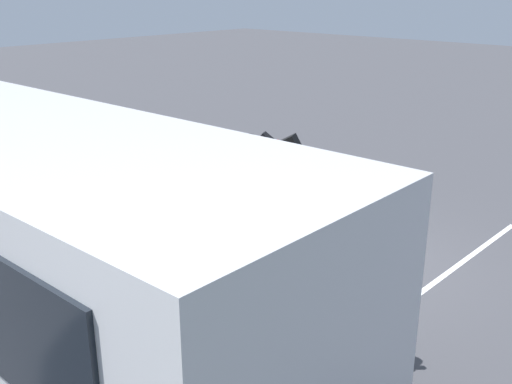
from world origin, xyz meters
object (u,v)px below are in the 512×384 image
(spectator_far_right, at_px, (108,199))
(spectator_left, at_px, (257,257))
(spectator_right, at_px, (146,223))
(traffic_cone, at_px, (376,192))
(spectator_far_left, at_px, (331,291))
(tour_bus, at_px, (5,253))
(stunt_motorcycle, at_px, (284,158))
(parked_motorcycle_silver, at_px, (342,371))
(spectator_centre, at_px, (205,229))

(spectator_far_right, bearing_deg, spectator_left, -177.85)
(spectator_left, bearing_deg, spectator_far_right, 2.15)
(spectator_right, height_order, traffic_cone, spectator_right)
(spectator_far_left, bearing_deg, traffic_cone, -64.06)
(tour_bus, relative_size, spectator_far_left, 5.33)
(spectator_far_left, relative_size, stunt_motorcycle, 0.88)
(spectator_far_left, bearing_deg, spectator_far_right, -0.11)
(spectator_far_left, relative_size, parked_motorcycle_silver, 0.83)
(spectator_far_left, relative_size, spectator_far_right, 0.96)
(tour_bus, bearing_deg, spectator_centre, -93.11)
(spectator_right, xyz_separation_m, traffic_cone, (-0.79, -5.53, -0.74))
(spectator_centre, bearing_deg, tour_bus, 86.89)
(spectator_far_left, height_order, stunt_motorcycle, spectator_far_left)
(spectator_far_left, bearing_deg, stunt_motorcycle, -44.68)
(spectator_far_right, xyz_separation_m, stunt_motorcycle, (-0.40, -4.25, -0.08))
(tour_bus, xyz_separation_m, spectator_right, (0.74, -2.55, -0.60))
(spectator_left, bearing_deg, traffic_cone, -76.66)
(spectator_right, bearing_deg, tour_bus, 106.14)
(stunt_motorcycle, height_order, traffic_cone, stunt_motorcycle)
(tour_bus, relative_size, traffic_cone, 14.33)
(spectator_far_left, height_order, parked_motorcycle_silver, spectator_far_left)
(spectator_left, relative_size, spectator_right, 0.95)
(spectator_far_right, bearing_deg, parked_motorcycle_silver, 173.08)
(spectator_left, relative_size, traffic_cone, 2.64)
(spectator_right, bearing_deg, stunt_motorcycle, -78.29)
(parked_motorcycle_silver, bearing_deg, spectator_right, -6.07)
(tour_bus, bearing_deg, spectator_far_left, -133.80)
(tour_bus, xyz_separation_m, spectator_left, (-1.29, -2.89, -0.66))
(spectator_centre, relative_size, spectator_right, 1.02)
(spectator_left, height_order, spectator_far_right, spectator_far_right)
(spectator_far_left, distance_m, parked_motorcycle_silver, 1.03)
(spectator_right, xyz_separation_m, spectator_far_right, (1.33, -0.22, 0.01))
(tour_bus, relative_size, spectator_left, 5.43)
(parked_motorcycle_silver, bearing_deg, tour_bus, 32.97)
(spectator_right, bearing_deg, spectator_centre, -155.15)
(spectator_left, bearing_deg, stunt_motorcycle, -54.44)
(tour_bus, distance_m, spectator_far_left, 3.87)
(stunt_motorcycle, bearing_deg, spectator_far_left, 135.32)
(spectator_right, height_order, stunt_motorcycle, spectator_right)
(spectator_far_right, height_order, parked_motorcycle_silver, spectator_far_right)
(stunt_motorcycle, bearing_deg, spectator_centre, 114.22)
(tour_bus, distance_m, parked_motorcycle_silver, 4.07)
(spectator_far_left, bearing_deg, parked_motorcycle_silver, 134.40)
(stunt_motorcycle, bearing_deg, parked_motorcycle_silver, 135.20)
(spectator_centre, xyz_separation_m, spectator_right, (0.90, 0.42, -0.03))
(spectator_left, distance_m, traffic_cone, 5.37)
(spectator_left, xyz_separation_m, spectator_centre, (1.12, -0.07, 0.09))
(parked_motorcycle_silver, distance_m, stunt_motorcycle, 6.97)
(spectator_left, height_order, stunt_motorcycle, spectator_left)
(tour_bus, xyz_separation_m, traffic_cone, (-0.06, -8.08, -1.34))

